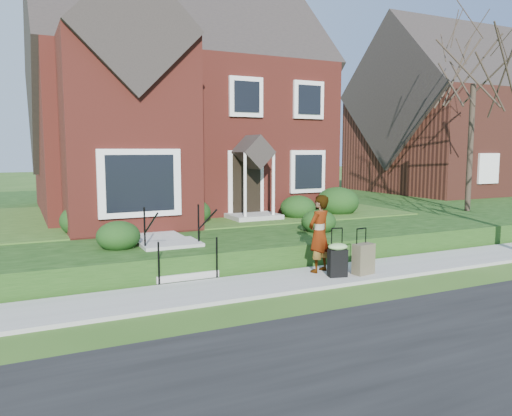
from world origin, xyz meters
TOP-DOWN VIEW (x-y plane):
  - ground at (0.00, 0.00)m, footprint 120.00×120.00m
  - street at (0.00, -5.00)m, footprint 60.00×6.00m
  - sidewalk at (0.00, 0.00)m, footprint 60.00×1.60m
  - terrace at (4.00, 10.90)m, footprint 44.00×20.00m
  - walkway at (-2.50, 5.00)m, footprint 1.20×6.00m
  - main_house at (-0.21, 9.61)m, footprint 10.40×10.20m
  - neighbour_house at (16.00, 11.00)m, footprint 9.40×8.00m
  - front_steps at (-2.50, 1.84)m, footprint 1.40×2.02m
  - foundation_shrubs at (0.66, 4.79)m, footprint 10.08×4.23m
  - woman at (0.45, 0.30)m, footprint 0.76×0.64m
  - suitcase_black at (0.58, -0.26)m, footprint 0.52×0.46m
  - suitcase_olive at (1.24, -0.33)m, footprint 0.52×0.35m
  - tree_gap at (9.41, 4.02)m, footprint 5.08×5.08m

SIDE VIEW (x-z plane):
  - ground at x=0.00m, z-range 0.00..0.00m
  - street at x=0.00m, z-range 0.00..0.01m
  - sidewalk at x=0.00m, z-range 0.00..0.08m
  - terrace at x=4.00m, z-range 0.00..0.60m
  - suitcase_olive at x=1.24m, z-range -0.09..0.96m
  - front_steps at x=-2.50m, z-range -0.28..1.22m
  - suitcase_black at x=0.58m, z-range -0.04..1.05m
  - walkway at x=-2.50m, z-range 0.60..0.66m
  - woman at x=0.45m, z-range 0.08..1.86m
  - foundation_shrubs at x=0.66m, z-range 0.52..1.58m
  - neighbour_house at x=16.00m, z-range 0.65..9.85m
  - main_house at x=-0.21m, z-range 0.56..9.96m
  - tree_gap at x=9.41m, z-range 2.05..9.31m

